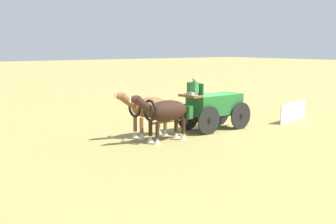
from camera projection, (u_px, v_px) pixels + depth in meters
name	position (u px, v px, depth m)	size (l,w,h in m)	color
ground_plane	(214.00, 129.00, 22.05)	(220.00, 220.00, 0.00)	#9E8C4C
show_wagon	(213.00, 106.00, 21.77)	(5.87, 1.76, 2.78)	#236B2D
draft_horse_near	(165.00, 112.00, 19.06)	(3.17, 1.01, 2.21)	#331E14
draft_horse_off	(148.00, 109.00, 20.07)	(3.04, 1.02, 2.23)	brown
sponsor_banner	(293.00, 112.00, 24.46)	(3.20, 0.06, 1.10)	silver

